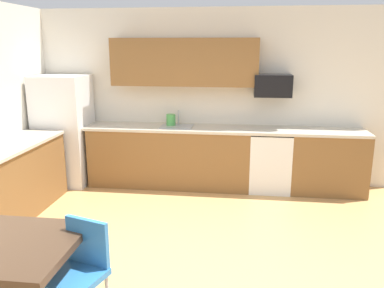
{
  "coord_description": "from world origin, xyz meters",
  "views": [
    {
      "loc": [
        0.58,
        -3.51,
        2.13
      ],
      "look_at": [
        0.0,
        1.0,
        1.0
      ],
      "focal_mm": 36.85,
      "sensor_mm": 36.0,
      "label": 1
    }
  ],
  "objects_px": {
    "chair_near_table": "(79,267)",
    "oven_range": "(270,160)",
    "microwave": "(273,85)",
    "kettle": "(171,121)",
    "refrigerator": "(64,130)"
  },
  "relations": [
    {
      "from": "refrigerator",
      "to": "kettle",
      "type": "relative_size",
      "value": 8.51
    },
    {
      "from": "microwave",
      "to": "oven_range",
      "type": "bearing_deg",
      "value": -90.0
    },
    {
      "from": "refrigerator",
      "to": "oven_range",
      "type": "bearing_deg",
      "value": 1.43
    },
    {
      "from": "oven_range",
      "to": "microwave",
      "type": "distance_m",
      "value": 1.12
    },
    {
      "from": "kettle",
      "to": "microwave",
      "type": "bearing_deg",
      "value": 1.89
    },
    {
      "from": "oven_range",
      "to": "microwave",
      "type": "height_order",
      "value": "microwave"
    },
    {
      "from": "refrigerator",
      "to": "kettle",
      "type": "xyz_separation_m",
      "value": [
        1.68,
        0.13,
        0.17
      ]
    },
    {
      "from": "oven_range",
      "to": "kettle",
      "type": "bearing_deg",
      "value": 178.11
    },
    {
      "from": "chair_near_table",
      "to": "oven_range",
      "type": "bearing_deg",
      "value": 63.59
    },
    {
      "from": "oven_range",
      "to": "kettle",
      "type": "xyz_separation_m",
      "value": [
        -1.52,
        0.05,
        0.56
      ]
    },
    {
      "from": "chair_near_table",
      "to": "microwave",
      "type": "bearing_deg",
      "value": 64.28
    },
    {
      "from": "oven_range",
      "to": "refrigerator",
      "type": "bearing_deg",
      "value": -178.57
    },
    {
      "from": "microwave",
      "to": "kettle",
      "type": "relative_size",
      "value": 2.7
    },
    {
      "from": "kettle",
      "to": "refrigerator",
      "type": "bearing_deg",
      "value": -175.57
    },
    {
      "from": "refrigerator",
      "to": "kettle",
      "type": "height_order",
      "value": "refrigerator"
    }
  ]
}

